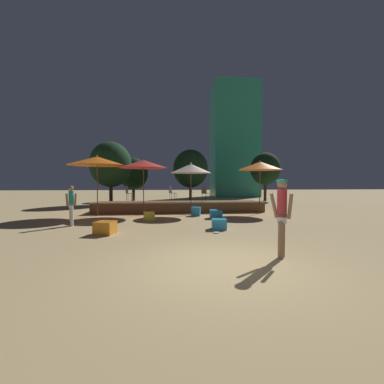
% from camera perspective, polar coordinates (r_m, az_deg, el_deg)
% --- Properties ---
extents(ground_plane, '(120.00, 120.00, 0.00)m').
position_cam_1_polar(ground_plane, '(5.67, 6.93, -15.71)').
color(ground_plane, tan).
extents(wooden_deck, '(9.97, 2.27, 0.66)m').
position_cam_1_polar(wooden_deck, '(15.69, -2.83, -3.25)').
color(wooden_deck, brown).
rests_on(wooden_deck, ground).
extents(patio_umbrella_0, '(2.26, 2.26, 2.85)m').
position_cam_1_polar(patio_umbrella_0, '(14.04, -0.23, 5.23)').
color(patio_umbrella_0, brown).
rests_on(patio_umbrella_0, ground).
extents(patio_umbrella_1, '(2.67, 2.67, 3.05)m').
position_cam_1_polar(patio_umbrella_1, '(14.15, -10.74, 6.11)').
color(patio_umbrella_1, brown).
rests_on(patio_umbrella_1, ground).
extents(patio_umbrella_2, '(2.44, 2.44, 3.02)m').
position_cam_1_polar(patio_umbrella_2, '(14.99, 14.88, 5.64)').
color(patio_umbrella_2, brown).
rests_on(patio_umbrella_2, ground).
extents(patio_umbrella_3, '(2.95, 2.95, 3.20)m').
position_cam_1_polar(patio_umbrella_3, '(14.41, -20.36, 6.49)').
color(patio_umbrella_3, brown).
rests_on(patio_umbrella_3, ground).
extents(cube_seat_0, '(0.61, 0.61, 0.38)m').
position_cam_1_polar(cube_seat_0, '(9.71, 6.03, -7.11)').
color(cube_seat_0, '#2D9EDB').
rests_on(cube_seat_0, ground).
extents(cube_seat_1, '(0.64, 0.64, 0.41)m').
position_cam_1_polar(cube_seat_1, '(12.68, 5.32, -4.90)').
color(cube_seat_1, '#2D9EDB').
rests_on(cube_seat_1, ground).
extents(cube_seat_2, '(0.54, 0.54, 0.42)m').
position_cam_1_polar(cube_seat_2, '(12.02, -9.51, -5.28)').
color(cube_seat_2, yellow).
rests_on(cube_seat_2, ground).
extents(cube_seat_3, '(0.73, 0.73, 0.43)m').
position_cam_1_polar(cube_seat_3, '(9.20, -18.73, -7.54)').
color(cube_seat_3, orange).
rests_on(cube_seat_3, ground).
extents(cube_seat_4, '(0.56, 0.56, 0.46)m').
position_cam_1_polar(cube_seat_4, '(13.58, 0.90, -4.33)').
color(cube_seat_4, '#2D9EDB').
rests_on(cube_seat_4, ground).
extents(person_0, '(0.48, 0.37, 1.82)m').
position_cam_1_polar(person_0, '(6.26, 19.34, -4.36)').
color(person_0, '#997051').
rests_on(person_0, ground).
extents(person_1, '(0.41, 0.27, 1.62)m').
position_cam_1_polar(person_1, '(11.41, -25.24, -2.56)').
color(person_1, white).
rests_on(person_1, ground).
extents(bistro_chair_0, '(0.46, 0.46, 0.90)m').
position_cam_1_polar(bistro_chair_0, '(15.35, 2.87, 0.05)').
color(bistro_chair_0, '#47474C').
rests_on(bistro_chair_0, wooden_deck).
extents(bistro_chair_1, '(0.46, 0.45, 0.90)m').
position_cam_1_polar(bistro_chair_1, '(15.67, -14.00, 0.03)').
color(bistro_chair_1, '#47474C').
rests_on(bistro_chair_1, wooden_deck).
extents(bistro_chair_2, '(0.45, 0.45, 0.90)m').
position_cam_1_polar(bistro_chair_2, '(15.86, -4.54, 0.11)').
color(bistro_chair_2, '#47474C').
rests_on(bistro_chair_2, wooden_deck).
extents(frisbee_disc, '(0.23, 0.23, 0.03)m').
position_cam_1_polar(frisbee_disc, '(8.98, 5.45, -8.98)').
color(frisbee_disc, white).
rests_on(frisbee_disc, ground).
extents(background_tree_0, '(3.45, 3.45, 5.08)m').
position_cam_1_polar(background_tree_0, '(25.72, -0.34, 5.21)').
color(background_tree_0, '#3D2B1C').
rests_on(background_tree_0, ground).
extents(background_tree_1, '(3.34, 3.34, 5.08)m').
position_cam_1_polar(background_tree_1, '(21.88, -17.63, 5.84)').
color(background_tree_1, '#3D2B1C').
rests_on(background_tree_1, ground).
extents(background_tree_2, '(2.88, 2.88, 4.71)m').
position_cam_1_polar(background_tree_2, '(26.08, 15.98, 4.96)').
color(background_tree_2, '#3D2B1C').
rests_on(background_tree_2, ground).
extents(background_tree_3, '(2.84, 2.84, 4.21)m').
position_cam_1_polar(background_tree_3, '(25.82, -12.89, 3.96)').
color(background_tree_3, '#3D2B1C').
rests_on(background_tree_3, ground).
extents(distant_building, '(5.73, 3.75, 14.37)m').
position_cam_1_polar(distant_building, '(33.73, 9.48, 11.26)').
color(distant_building, teal).
rests_on(distant_building, ground).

